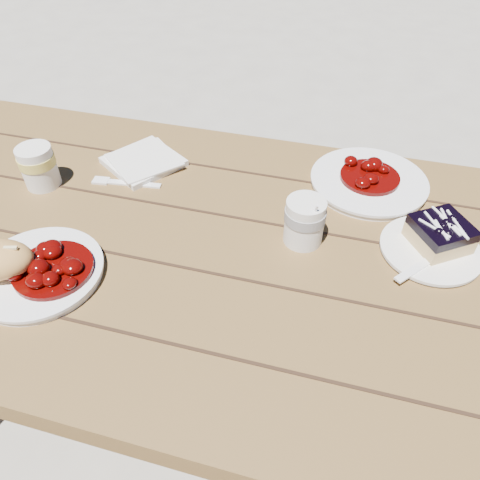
% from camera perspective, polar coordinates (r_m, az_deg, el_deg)
% --- Properties ---
extents(ground, '(60.00, 60.00, 0.00)m').
position_cam_1_polar(ground, '(1.50, 4.05, -22.59)').
color(ground, '#9E9A8F').
rests_on(ground, ground).
extents(picnic_table, '(2.00, 1.55, 0.75)m').
position_cam_1_polar(picnic_table, '(1.00, 5.70, -8.57)').
color(picnic_table, brown).
rests_on(picnic_table, ground).
extents(main_plate, '(0.22, 0.22, 0.02)m').
position_cam_1_polar(main_plate, '(0.91, -23.32, -3.75)').
color(main_plate, white).
rests_on(main_plate, picnic_table).
extents(goulash_stew, '(0.14, 0.14, 0.04)m').
position_cam_1_polar(goulash_stew, '(0.87, -22.07, -2.64)').
color(goulash_stew, '#500402').
rests_on(goulash_stew, main_plate).
extents(dessert_plate, '(0.18, 0.18, 0.01)m').
position_cam_1_polar(dessert_plate, '(0.95, 22.18, -1.13)').
color(dessert_plate, white).
rests_on(dessert_plate, picnic_table).
extents(blueberry_cake, '(0.13, 0.13, 0.05)m').
position_cam_1_polar(blueberry_cake, '(0.94, 23.24, 0.74)').
color(blueberry_cake, '#DAB877').
rests_on(blueberry_cake, dessert_plate).
extents(fork_dessert, '(0.12, 0.14, 0.00)m').
position_cam_1_polar(fork_dessert, '(0.90, 21.15, -2.92)').
color(fork_dessert, white).
rests_on(fork_dessert, dessert_plate).
extents(coffee_cup, '(0.07, 0.07, 0.09)m').
position_cam_1_polar(coffee_cup, '(0.88, 7.85, 2.24)').
color(coffee_cup, white).
rests_on(coffee_cup, picnic_table).
extents(napkin_stack, '(0.21, 0.21, 0.01)m').
position_cam_1_polar(napkin_stack, '(1.13, -11.68, 9.34)').
color(napkin_stack, white).
rests_on(napkin_stack, picnic_table).
extents(fork_table, '(0.16, 0.04, 0.00)m').
position_cam_1_polar(fork_table, '(1.07, -12.88, 6.73)').
color(fork_table, white).
rests_on(fork_table, picnic_table).
extents(second_plate, '(0.25, 0.25, 0.02)m').
position_cam_1_polar(second_plate, '(1.08, 15.40, 6.83)').
color(second_plate, white).
rests_on(second_plate, picnic_table).
extents(second_stew, '(0.13, 0.13, 0.04)m').
position_cam_1_polar(second_stew, '(1.06, 15.68, 8.09)').
color(second_stew, '#500402').
rests_on(second_stew, second_plate).
extents(second_cup, '(0.07, 0.07, 0.09)m').
position_cam_1_polar(second_cup, '(1.11, -23.34, 8.21)').
color(second_cup, white).
rests_on(second_cup, picnic_table).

